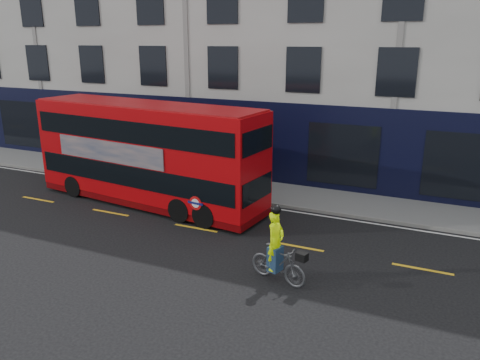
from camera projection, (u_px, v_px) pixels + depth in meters
The scene contains 8 objects.
ground at pixel (85, 225), 17.83m from camera, with size 120.00×120.00×0.00m, color black.
pavement at pixel (175, 179), 23.48m from camera, with size 60.00×3.00×0.12m, color slate.
kerb at pixel (159, 188), 22.17m from camera, with size 60.00×0.12×0.13m, color slate.
building_terrace at pixel (230, 27), 26.98m from camera, with size 50.00×10.07×15.00m.
road_edge_line at pixel (155, 191), 21.93m from camera, with size 58.00×0.10×0.01m, color silver.
lane_dashes at pixel (111, 213), 19.13m from camera, with size 58.00×0.12×0.01m, color yellow, non-canonical shape.
bus at pixel (148, 153), 19.66m from camera, with size 10.86×3.62×4.30m.
cyclist at pixel (277, 257), 13.48m from camera, with size 1.95×1.00×2.35m.
Camera 1 is at (12.21, -12.68, 6.78)m, focal length 35.00 mm.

